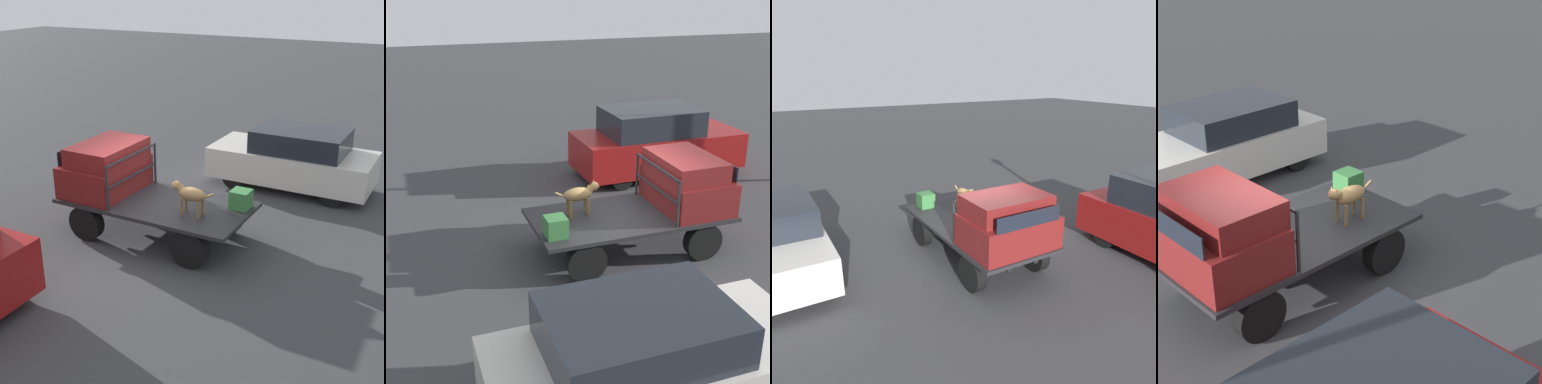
# 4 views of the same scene
# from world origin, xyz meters

# --- Properties ---
(ground_plane) EXTENTS (80.00, 80.00, 0.00)m
(ground_plane) POSITION_xyz_m (0.00, 0.00, 0.00)
(ground_plane) COLOR #38383A
(flatbed_truck) EXTENTS (4.13, 2.02, 0.85)m
(flatbed_truck) POSITION_xyz_m (0.00, 0.00, 0.62)
(flatbed_truck) COLOR black
(flatbed_truck) RESTS_ON ground
(truck_cab) EXTENTS (1.35, 1.90, 1.13)m
(truck_cab) POSITION_xyz_m (1.31, 0.00, 1.39)
(truck_cab) COLOR maroon
(truck_cab) RESTS_ON flatbed_truck
(truck_headboard) EXTENTS (0.04, 1.90, 0.97)m
(truck_headboard) POSITION_xyz_m (0.60, 0.00, 1.49)
(truck_headboard) COLOR #232326
(truck_headboard) RESTS_ON flatbed_truck
(dog) EXTENTS (0.99, 0.28, 0.71)m
(dog) POSITION_xyz_m (-0.98, 0.30, 1.30)
(dog) COLOR brown
(dog) RESTS_ON flatbed_truck
(cargo_crate) EXTENTS (0.40, 0.40, 0.40)m
(cargo_crate) POSITION_xyz_m (-1.76, -0.50, 1.05)
(cargo_crate) COLOR #337038
(cargo_crate) RESTS_ON flatbed_truck
(parked_sedan) EXTENTS (4.31, 1.89, 1.65)m
(parked_sedan) POSITION_xyz_m (-1.70, -4.27, 0.83)
(parked_sedan) COLOR black
(parked_sedan) RESTS_ON ground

